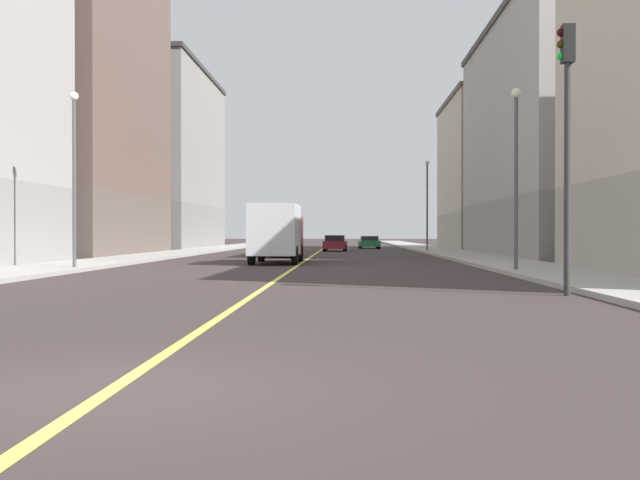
# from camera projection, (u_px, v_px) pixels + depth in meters

# --- Properties ---
(ground_plane) EXTENTS (400.00, 400.00, 0.00)m
(ground_plane) POSITION_uv_depth(u_px,v_px,m) (112.00, 390.00, 7.41)
(ground_plane) COLOR #362C2C
(ground_plane) RESTS_ON ground
(sidewalk_left) EXTENTS (3.70, 168.00, 0.15)m
(sidewalk_left) POSITION_uv_depth(u_px,v_px,m) (451.00, 253.00, 56.05)
(sidewalk_left) COLOR #9E9B93
(sidewalk_left) RESTS_ON ground
(sidewalk_right) EXTENTS (3.70, 168.00, 0.15)m
(sidewalk_right) POSITION_uv_depth(u_px,v_px,m) (182.00, 253.00, 56.70)
(sidewalk_right) COLOR #9E9B93
(sidewalk_right) RESTS_ON ground
(lane_center_stripe) EXTENTS (0.16, 154.00, 0.01)m
(lane_center_stripe) POSITION_uv_depth(u_px,v_px,m) (316.00, 254.00, 56.38)
(lane_center_stripe) COLOR #E5D14C
(lane_center_stripe) RESTS_ON ground
(building_left_mid) EXTENTS (11.37, 24.98, 15.16)m
(building_left_mid) POSITION_uv_depth(u_px,v_px,m) (579.00, 138.00, 50.14)
(building_left_mid) COLOR gray
(building_left_mid) RESTS_ON ground
(building_left_far) EXTENTS (11.37, 17.27, 13.87)m
(building_left_far) POSITION_uv_depth(u_px,v_px,m) (508.00, 174.00, 72.06)
(building_left_far) COLOR #9D9688
(building_left_far) RESTS_ON ground
(building_right_midblock) EXTENTS (11.37, 19.26, 22.51)m
(building_right_midblock) POSITION_uv_depth(u_px,v_px,m) (56.00, 86.00, 52.12)
(building_right_midblock) COLOR brown
(building_right_midblock) RESTS_ON ground
(building_right_distant) EXTENTS (11.37, 23.63, 17.48)m
(building_right_distant) POSITION_uv_depth(u_px,v_px,m) (150.00, 160.00, 77.16)
(building_right_distant) COLOR slate
(building_right_distant) RESTS_ON ground
(traffic_light_left_near) EXTENTS (0.40, 0.32, 6.43)m
(traffic_light_left_near) POSITION_uv_depth(u_px,v_px,m) (567.00, 122.00, 18.57)
(traffic_light_left_near) COLOR #2D2D2D
(traffic_light_left_near) RESTS_ON ground
(street_lamp_left_near) EXTENTS (0.36, 0.36, 6.68)m
(street_lamp_left_near) POSITION_uv_depth(u_px,v_px,m) (516.00, 159.00, 28.83)
(street_lamp_left_near) COLOR #4C4C51
(street_lamp_left_near) RESTS_ON ground
(street_lamp_right_near) EXTENTS (0.36, 0.36, 6.88)m
(street_lamp_right_near) POSITION_uv_depth(u_px,v_px,m) (74.00, 161.00, 30.70)
(street_lamp_right_near) COLOR #4C4C51
(street_lamp_right_near) RESTS_ON ground
(street_lamp_left_far) EXTENTS (0.36, 0.36, 6.96)m
(street_lamp_left_far) POSITION_uv_depth(u_px,v_px,m) (427.00, 196.00, 60.57)
(street_lamp_left_far) COLOR #4C4C51
(street_lamp_left_far) RESTS_ON ground
(car_maroon) EXTENTS (1.98, 4.30, 1.32)m
(car_maroon) POSITION_uv_depth(u_px,v_px,m) (335.00, 243.00, 64.74)
(car_maroon) COLOR maroon
(car_maroon) RESTS_ON ground
(car_silver) EXTENTS (2.08, 4.65, 1.26)m
(car_silver) POSITION_uv_depth(u_px,v_px,m) (281.00, 248.00, 47.88)
(car_silver) COLOR silver
(car_silver) RESTS_ON ground
(car_green) EXTENTS (2.05, 4.21, 1.21)m
(car_green) POSITION_uv_depth(u_px,v_px,m) (369.00, 242.00, 75.31)
(car_green) COLOR #1E6B38
(car_green) RESTS_ON ground
(box_truck) EXTENTS (2.32, 6.86, 2.86)m
(box_truck) POSITION_uv_depth(u_px,v_px,m) (277.00, 232.00, 38.51)
(box_truck) COLOR maroon
(box_truck) RESTS_ON ground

